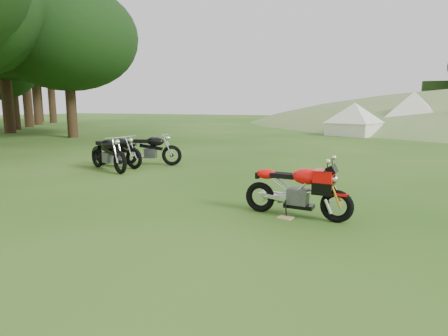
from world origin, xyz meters
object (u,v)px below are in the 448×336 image
at_px(plywood_board, 285,218).
at_px(vintage_moto_b, 150,149).
at_px(vintage_moto_a, 117,150).
at_px(sport_motorcycle, 297,186).
at_px(tent_mid, 413,113).
at_px(vintage_moto_c, 108,152).
at_px(tent_left, 354,117).

height_order(plywood_board, vintage_moto_b, vintage_moto_b).
relative_size(plywood_board, vintage_moto_a, 0.12).
distance_m(sport_motorcycle, vintage_moto_a, 6.73).
height_order(vintage_moto_a, tent_mid, tent_mid).
bearing_deg(sport_motorcycle, tent_mid, 86.57).
height_order(vintage_moto_c, tent_left, tent_left).
bearing_deg(vintage_moto_c, plywood_board, 1.22).
distance_m(vintage_moto_a, vintage_moto_b, 0.97).
relative_size(vintage_moto_b, vintage_moto_c, 0.98).
distance_m(sport_motorcycle, plywood_board, 0.56).
height_order(vintage_moto_a, vintage_moto_c, vintage_moto_c).
relative_size(plywood_board, vintage_moto_b, 0.12).
height_order(sport_motorcycle, vintage_moto_c, vintage_moto_c).
height_order(sport_motorcycle, vintage_moto_b, sport_motorcycle).
height_order(plywood_board, tent_mid, tent_mid).
bearing_deg(sport_motorcycle, vintage_moto_a, 158.51).
bearing_deg(vintage_moto_a, vintage_moto_b, 55.17).
distance_m(plywood_board, vintage_moto_b, 6.47).
relative_size(plywood_board, vintage_moto_c, 0.12).
distance_m(plywood_board, tent_left, 18.23).
bearing_deg(vintage_moto_a, vintage_moto_c, -64.47).
xyz_separation_m(vintage_moto_a, vintage_moto_b, (0.69, 0.68, 0.00)).
distance_m(vintage_moto_a, vintage_moto_c, 0.65).
bearing_deg(plywood_board, vintage_moto_c, 156.33).
xyz_separation_m(plywood_board, vintage_moto_b, (-5.20, 3.82, 0.51)).
height_order(plywood_board, vintage_moto_a, vintage_moto_a).
relative_size(vintage_moto_b, tent_left, 0.77).
distance_m(sport_motorcycle, tent_mid, 21.65).
xyz_separation_m(sport_motorcycle, plywood_board, (-0.15, -0.16, -0.52)).
relative_size(tent_left, tent_mid, 0.83).
bearing_deg(vintage_moto_b, plywood_board, -50.54).
distance_m(plywood_board, vintage_moto_c, 6.27).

